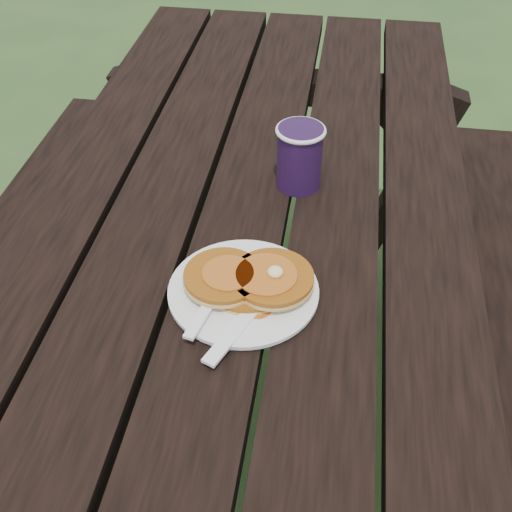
# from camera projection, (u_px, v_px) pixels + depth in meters

# --- Properties ---
(ground) EXTENTS (60.00, 60.00, 0.00)m
(ground) POSITION_uv_depth(u_px,v_px,m) (245.00, 468.00, 1.54)
(ground) COLOR #29481E
(ground) RESTS_ON ground
(picnic_table) EXTENTS (1.36, 1.80, 0.75)m
(picnic_table) POSITION_uv_depth(u_px,v_px,m) (243.00, 373.00, 1.30)
(picnic_table) COLOR black
(picnic_table) RESTS_ON ground
(plate) EXTENTS (0.24, 0.24, 0.01)m
(plate) POSITION_uv_depth(u_px,v_px,m) (243.00, 292.00, 0.92)
(plate) COLOR white
(plate) RESTS_ON picnic_table
(pancake_stack) EXTENTS (0.19, 0.12, 0.04)m
(pancake_stack) POSITION_uv_depth(u_px,v_px,m) (249.00, 279.00, 0.91)
(pancake_stack) COLOR #9F5612
(pancake_stack) RESTS_ON plate
(knife) EXTENTS (0.09, 0.17, 0.00)m
(knife) POSITION_uv_depth(u_px,v_px,m) (245.00, 319.00, 0.87)
(knife) COLOR white
(knife) RESTS_ON plate
(fork) EXTENTS (0.07, 0.16, 0.01)m
(fork) POSITION_uv_depth(u_px,v_px,m) (205.00, 310.00, 0.88)
(fork) COLOR white
(fork) RESTS_ON plate
(coffee_cup) EXTENTS (0.08, 0.08, 0.11)m
(coffee_cup) POSITION_uv_depth(u_px,v_px,m) (300.00, 154.00, 1.08)
(coffee_cup) COLOR #240F34
(coffee_cup) RESTS_ON picnic_table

